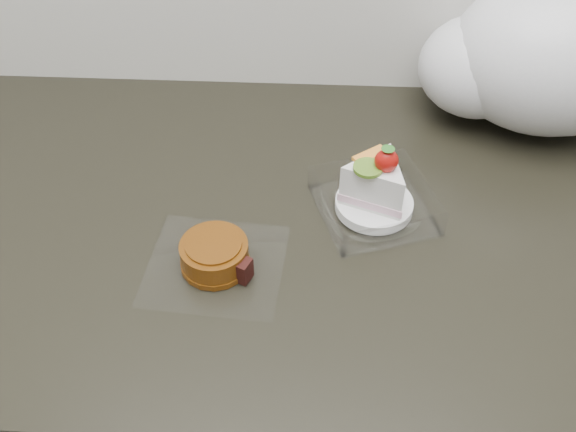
% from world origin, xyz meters
% --- Properties ---
extents(counter, '(2.04, 0.64, 0.90)m').
position_xyz_m(counter, '(0.00, 1.69, 0.45)').
color(counter, black).
rests_on(counter, ground).
extents(cake_tray, '(0.18, 0.18, 0.11)m').
position_xyz_m(cake_tray, '(0.12, 1.70, 0.93)').
color(cake_tray, white).
rests_on(cake_tray, counter).
extents(mooncake_wrap, '(0.17, 0.17, 0.04)m').
position_xyz_m(mooncake_wrap, '(-0.07, 1.59, 0.92)').
color(mooncake_wrap, white).
rests_on(mooncake_wrap, counter).
extents(plastic_bag, '(0.37, 0.28, 0.28)m').
position_xyz_m(plastic_bag, '(0.36, 1.91, 1.01)').
color(plastic_bag, white).
rests_on(plastic_bag, counter).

